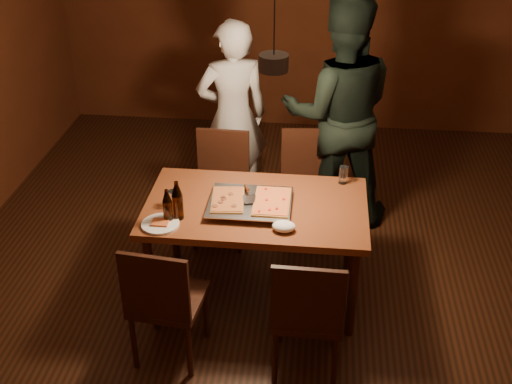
# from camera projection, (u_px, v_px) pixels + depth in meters

# --- Properties ---
(room_shell) EXTENTS (6.00, 6.00, 6.00)m
(room_shell) POSITION_uv_depth(u_px,v_px,m) (273.00, 117.00, 3.99)
(room_shell) COLOR #3A1D10
(room_shell) RESTS_ON ground
(dining_table) EXTENTS (1.50, 0.90, 0.75)m
(dining_table) POSITION_uv_depth(u_px,v_px,m) (256.00, 214.00, 4.37)
(dining_table) COLOR brown
(dining_table) RESTS_ON floor
(chair_far_left) EXTENTS (0.43, 0.43, 0.49)m
(chair_far_left) POSITION_uv_depth(u_px,v_px,m) (221.00, 176.00, 5.11)
(chair_far_left) COLOR #38190F
(chair_far_left) RESTS_ON floor
(chair_far_right) EXTENTS (0.47, 0.47, 0.49)m
(chair_far_right) POSITION_uv_depth(u_px,v_px,m) (308.00, 175.00, 5.12)
(chair_far_right) COLOR #38190F
(chair_far_right) RESTS_ON floor
(chair_near_left) EXTENTS (0.46, 0.46, 0.49)m
(chair_near_left) POSITION_uv_depth(u_px,v_px,m) (162.00, 295.00, 3.85)
(chair_near_left) COLOR #38190F
(chair_near_left) RESTS_ON floor
(chair_near_right) EXTENTS (0.43, 0.43, 0.49)m
(chair_near_right) POSITION_uv_depth(u_px,v_px,m) (308.00, 307.00, 3.75)
(chair_near_right) COLOR #38190F
(chair_near_right) RESTS_ON floor
(pizza_tray) EXTENTS (0.57, 0.48, 0.05)m
(pizza_tray) POSITION_uv_depth(u_px,v_px,m) (250.00, 204.00, 4.29)
(pizza_tray) COLOR silver
(pizza_tray) RESTS_ON dining_table
(pizza_meat) EXTENTS (0.24, 0.35, 0.02)m
(pizza_meat) POSITION_uv_depth(u_px,v_px,m) (228.00, 199.00, 4.28)
(pizza_meat) COLOR maroon
(pizza_meat) RESTS_ON pizza_tray
(pizza_cheese) EXTENTS (0.24, 0.38, 0.02)m
(pizza_cheese) POSITION_uv_depth(u_px,v_px,m) (272.00, 201.00, 4.26)
(pizza_cheese) COLOR gold
(pizza_cheese) RESTS_ON pizza_tray
(spatula) EXTENTS (0.15, 0.26, 0.04)m
(spatula) POSITION_uv_depth(u_px,v_px,m) (250.00, 199.00, 4.28)
(spatula) COLOR silver
(spatula) RESTS_ON pizza_tray
(beer_bottle_a) EXTENTS (0.06, 0.06, 0.23)m
(beer_bottle_a) POSITION_uv_depth(u_px,v_px,m) (167.00, 206.00, 4.10)
(beer_bottle_a) COLOR black
(beer_bottle_a) RESTS_ON dining_table
(beer_bottle_b) EXTENTS (0.07, 0.07, 0.27)m
(beer_bottle_b) POSITION_uv_depth(u_px,v_px,m) (177.00, 200.00, 4.12)
(beer_bottle_b) COLOR black
(beer_bottle_b) RESTS_ON dining_table
(water_glass_left) EXTENTS (0.07, 0.07, 0.12)m
(water_glass_left) POSITION_uv_depth(u_px,v_px,m) (174.00, 199.00, 4.28)
(water_glass_left) COLOR silver
(water_glass_left) RESTS_ON dining_table
(water_glass_right) EXTENTS (0.06, 0.06, 0.13)m
(water_glass_right) POSITION_uv_depth(u_px,v_px,m) (343.00, 175.00, 4.55)
(water_glass_right) COLOR silver
(water_glass_right) RESTS_ON dining_table
(plate_slice) EXTENTS (0.25, 0.25, 0.03)m
(plate_slice) POSITION_uv_depth(u_px,v_px,m) (160.00, 224.00, 4.11)
(plate_slice) COLOR white
(plate_slice) RESTS_ON dining_table
(napkin) EXTENTS (0.15, 0.11, 0.06)m
(napkin) POSITION_uv_depth(u_px,v_px,m) (284.00, 226.00, 4.04)
(napkin) COLOR white
(napkin) RESTS_ON dining_table
(diner_white) EXTENTS (0.70, 0.58, 1.66)m
(diner_white) POSITION_uv_depth(u_px,v_px,m) (233.00, 117.00, 5.40)
(diner_white) COLOR silver
(diner_white) RESTS_ON floor
(diner_dark) EXTENTS (0.99, 0.81, 1.92)m
(diner_dark) POSITION_uv_depth(u_px,v_px,m) (339.00, 113.00, 5.13)
(diner_dark) COLOR black
(diner_dark) RESTS_ON floor
(pendant_lamp) EXTENTS (0.18, 0.18, 1.10)m
(pendant_lamp) POSITION_uv_depth(u_px,v_px,m) (274.00, 61.00, 3.80)
(pendant_lamp) COLOR black
(pendant_lamp) RESTS_ON ceiling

